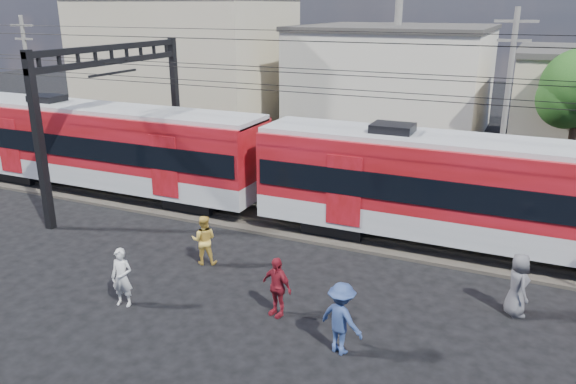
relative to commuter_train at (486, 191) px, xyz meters
name	(u,v)px	position (x,y,z in m)	size (l,w,h in m)	color
ground	(221,325)	(-6.03, -8.00, -2.40)	(120.00, 120.00, 0.00)	black
track_bed	(323,226)	(-6.03, 0.00, -2.34)	(70.00, 3.40, 0.12)	#2D2823
rail_near	(316,230)	(-6.03, -0.75, -2.22)	(70.00, 0.12, 0.12)	#59544C
rail_far	(329,218)	(-6.03, 0.75, -2.22)	(70.00, 0.12, 0.12)	#59544C
commuter_train	(486,191)	(0.00, 0.00, 0.00)	(50.30, 3.08, 4.17)	black
catenary	(139,88)	(-14.68, 0.00, 2.73)	(70.00, 9.30, 7.52)	black
building_west	(187,61)	(-23.03, 16.00, 2.25)	(14.28, 10.20, 9.30)	tan
building_midwest	(395,80)	(-8.03, 19.00, 1.25)	(12.24, 12.24, 7.30)	beige
utility_pole_mid	(507,100)	(-0.03, 7.00, 2.13)	(1.80, 0.24, 8.50)	slate
utility_pole_west	(29,77)	(-28.03, 6.00, 1.88)	(1.80, 0.24, 8.00)	slate
pedestrian_a	(122,277)	(-9.26, -8.18, -1.50)	(0.66, 0.43, 1.81)	silver
pedestrian_b	(204,240)	(-8.60, -4.74, -1.52)	(0.85, 0.67, 1.76)	gold
pedestrian_c	(341,318)	(-2.57, -7.80, -1.43)	(1.26, 0.72, 1.95)	navy
pedestrian_d	(277,287)	(-4.85, -6.81, -1.50)	(1.06, 0.44, 1.80)	maroon
pedestrian_e	(518,285)	(1.42, -3.96, -1.46)	(0.92, 0.60, 1.89)	#515056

